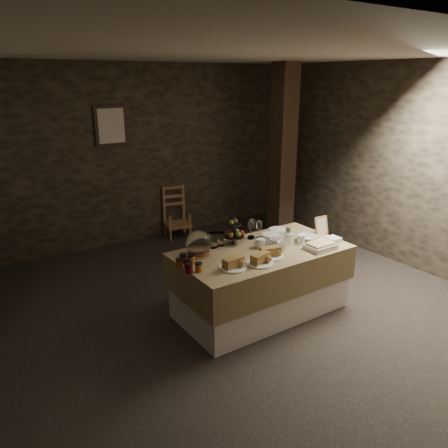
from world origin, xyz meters
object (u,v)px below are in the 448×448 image
timber_column (283,153)px  fruit_stand (235,233)px  chair (175,214)px  buffet_table (261,276)px

timber_column → fruit_stand: size_ratio=8.67×
chair → fruit_stand: fruit_stand is taller
chair → fruit_stand: size_ratio=2.06×
buffet_table → timber_column: bearing=44.7°
buffet_table → fruit_stand: (-0.13, 0.30, 0.42)m
timber_column → fruit_stand: (-1.91, -1.46, -0.47)m
fruit_stand → chair: bearing=78.0°
buffet_table → fruit_stand: 0.53m
chair → fruit_stand: bearing=-91.6°
chair → timber_column: 1.91m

